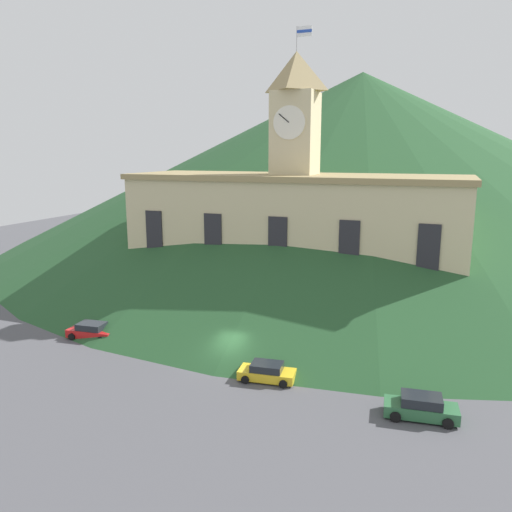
# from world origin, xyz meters

# --- Properties ---
(ground_plane) EXTENTS (160.00, 160.00, 0.00)m
(ground_plane) POSITION_xyz_m (0.00, 0.00, 0.00)
(ground_plane) COLOR #4C4C51
(civic_building) EXTENTS (36.78, 11.89, 29.45)m
(civic_building) POSITION_xyz_m (0.00, 18.24, 7.82)
(civic_building) COLOR beige
(civic_building) RESTS_ON ground
(banner_fence) EXTENTS (33.97, 0.12, 2.57)m
(banner_fence) POSITION_xyz_m (0.00, 9.76, 1.28)
(banner_fence) COLOR #2347B2
(banner_fence) RESTS_ON ground
(hillside_backdrop) EXTENTS (126.84, 126.84, 30.91)m
(hillside_backdrop) POSITION_xyz_m (0.00, 60.60, 15.46)
(hillside_backdrop) COLOR #234C28
(hillside_backdrop) RESTS_ON ground
(street_lamp_left) EXTENTS (1.26, 0.36, 4.46)m
(street_lamp_left) POSITION_xyz_m (-6.73, 10.72, 3.29)
(street_lamp_left) COLOR black
(street_lamp_left) RESTS_ON ground
(street_lamp_right) EXTENTS (1.26, 0.36, 4.57)m
(street_lamp_right) POSITION_xyz_m (6.26, 10.72, 3.36)
(street_lamp_right) COLOR black
(street_lamp_right) RESTS_ON ground
(car_black_suv) EXTENTS (5.09, 2.80, 1.80)m
(car_black_suv) POSITION_xyz_m (-2.11, 3.39, 0.83)
(car_black_suv) COLOR black
(car_black_suv) RESTS_ON ground
(car_green_wagon) EXTENTS (4.77, 2.52, 1.55)m
(car_green_wagon) POSITION_xyz_m (15.10, -3.54, 0.72)
(car_green_wagon) COLOR #2D663D
(car_green_wagon) RESTS_ON ground
(car_red_sedan) EXTENTS (4.54, 2.44, 1.45)m
(car_red_sedan) POSITION_xyz_m (-13.84, 0.44, 0.67)
(car_red_sedan) COLOR red
(car_red_sedan) RESTS_ON ground
(car_silver_hatch) EXTENTS (3.95, 2.10, 1.50)m
(car_silver_hatch) POSITION_xyz_m (10.83, 3.98, 0.69)
(car_silver_hatch) COLOR #B7B7BC
(car_silver_hatch) RESTS_ON ground
(car_yellow_coupe) EXTENTS (4.37, 2.50, 1.35)m
(car_yellow_coupe) POSITION_xyz_m (4.06, -1.97, 0.63)
(car_yellow_coupe) COLOR yellow
(car_yellow_coupe) RESTS_ON ground
(pedestrian) EXTENTS (0.45, 0.45, 1.73)m
(pedestrian) POSITION_xyz_m (-3.86, 7.48, 0.95)
(pedestrian) COLOR #4C4C4C
(pedestrian) RESTS_ON ground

